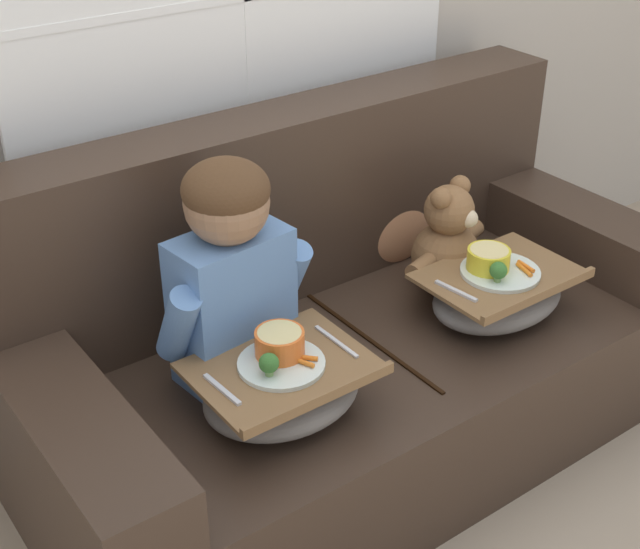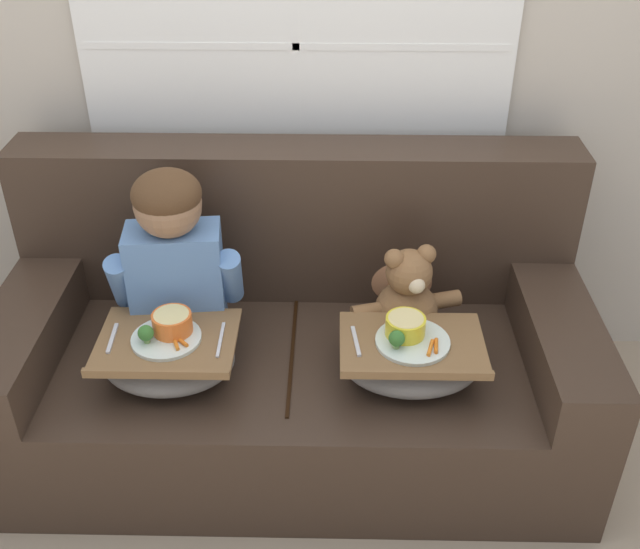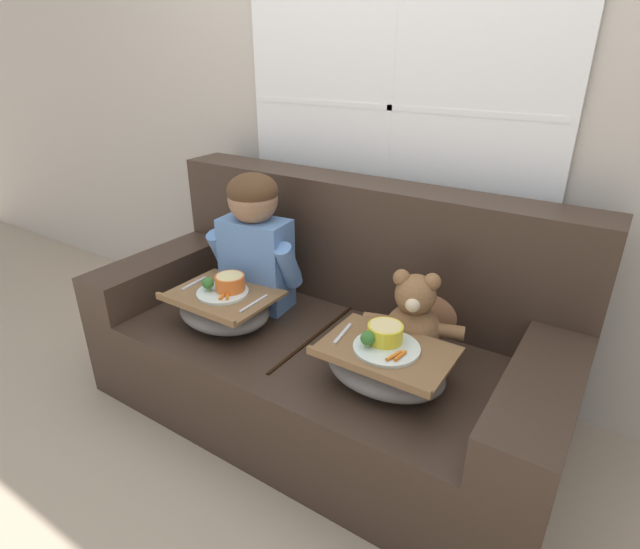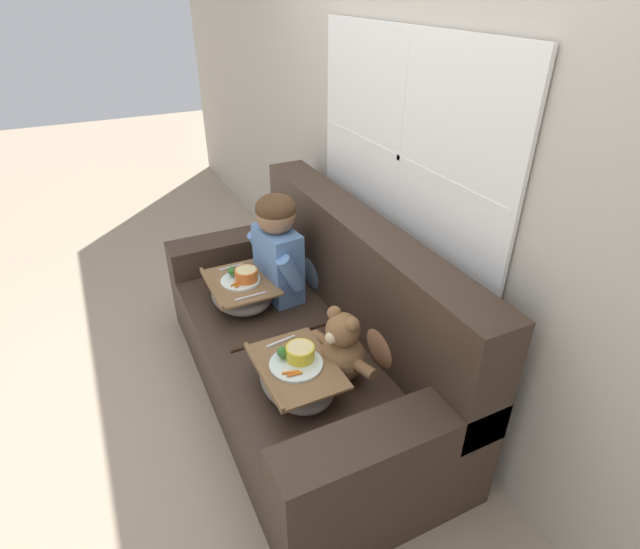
% 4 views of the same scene
% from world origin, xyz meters
% --- Properties ---
extents(ground_plane, '(14.00, 14.00, 0.00)m').
position_xyz_m(ground_plane, '(0.00, 0.00, 0.00)').
color(ground_plane, tan).
extents(wall_back_with_window, '(8.00, 0.08, 2.60)m').
position_xyz_m(wall_back_with_window, '(0.00, 0.58, 1.30)').
color(wall_back_with_window, '#BCB2A3').
rests_on(wall_back_with_window, ground_plane).
extents(couch, '(1.95, 0.93, 0.97)m').
position_xyz_m(couch, '(0.00, 0.08, 0.33)').
color(couch, '#38281E').
rests_on(couch, ground_plane).
extents(throw_pillow_behind_child, '(0.32, 0.16, 0.34)m').
position_xyz_m(throw_pillow_behind_child, '(-0.38, 0.29, 0.56)').
color(throw_pillow_behind_child, slate).
rests_on(throw_pillow_behind_child, couch).
extents(throw_pillow_behind_teddy, '(0.32, 0.16, 0.34)m').
position_xyz_m(throw_pillow_behind_teddy, '(0.38, 0.29, 0.56)').
color(throw_pillow_behind_teddy, '#B2754C').
rests_on(throw_pillow_behind_teddy, couch).
extents(child_figure, '(0.44, 0.23, 0.61)m').
position_xyz_m(child_figure, '(-0.38, 0.05, 0.74)').
color(child_figure, '#5B84BC').
rests_on(child_figure, couch).
extents(teddy_bear, '(0.38, 0.27, 0.35)m').
position_xyz_m(teddy_bear, '(0.38, 0.05, 0.56)').
color(teddy_bear, brown).
rests_on(teddy_bear, couch).
extents(lap_tray_child, '(0.43, 0.34, 0.22)m').
position_xyz_m(lap_tray_child, '(-0.38, -0.17, 0.49)').
color(lap_tray_child, slate).
rests_on(lap_tray_child, child_figure).
extents(lap_tray_teddy, '(0.45, 0.32, 0.22)m').
position_xyz_m(lap_tray_teddy, '(0.38, -0.17, 0.49)').
color(lap_tray_teddy, slate).
rests_on(lap_tray_teddy, teddy_bear).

